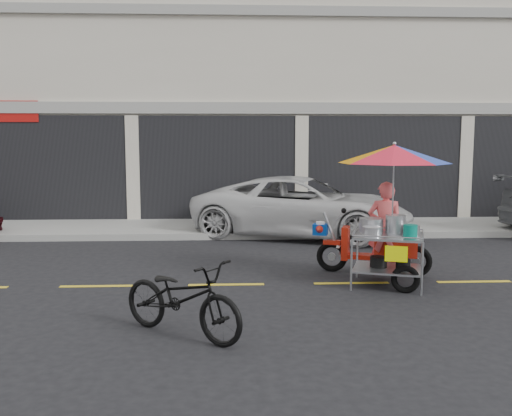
{
  "coord_description": "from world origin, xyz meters",
  "views": [
    {
      "loc": [
        -1.94,
        -8.81,
        2.31
      ],
      "look_at": [
        -1.5,
        0.6,
        1.15
      ],
      "focal_mm": 40.0,
      "sensor_mm": 36.0,
      "label": 1
    }
  ],
  "objects": [
    {
      "name": "shophouse_block",
      "position": [
        2.82,
        10.59,
        4.24
      ],
      "size": [
        36.0,
        8.11,
        10.4
      ],
      "color": "beige",
      "rests_on": "ground"
    },
    {
      "name": "white_pickup",
      "position": [
        -0.23,
        4.44,
        0.71
      ],
      "size": [
        5.57,
        3.93,
        1.41
      ],
      "primitive_type": "imported",
      "rotation": [
        0.0,
        0.0,
        1.22
      ],
      "color": "silver",
      "rests_on": "ground"
    },
    {
      "name": "near_bicycle",
      "position": [
        -2.5,
        -2.33,
        0.46
      ],
      "size": [
        1.77,
        1.56,
        0.93
      ],
      "primitive_type": "imported",
      "rotation": [
        0.0,
        0.0,
        0.91
      ],
      "color": "black",
      "rests_on": "ground"
    },
    {
      "name": "ground",
      "position": [
        0.0,
        0.0,
        0.0
      ],
      "size": [
        90.0,
        90.0,
        0.0
      ],
      "primitive_type": "plane",
      "color": "black"
    },
    {
      "name": "food_vendor_rig",
      "position": [
        0.59,
        0.11,
        1.42
      ],
      "size": [
        2.22,
        2.26,
        2.26
      ],
      "rotation": [
        0.0,
        0.0,
        -0.33
      ],
      "color": "black",
      "rests_on": "ground"
    },
    {
      "name": "centerline",
      "position": [
        0.0,
        0.0,
        0.0
      ],
      "size": [
        42.0,
        0.1,
        0.01
      ],
      "primitive_type": "cube",
      "color": "gold",
      "rests_on": "ground"
    },
    {
      "name": "sidewalk",
      "position": [
        0.0,
        5.5,
        0.07
      ],
      "size": [
        45.0,
        3.0,
        0.15
      ],
      "primitive_type": "cube",
      "color": "gray",
      "rests_on": "ground"
    }
  ]
}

